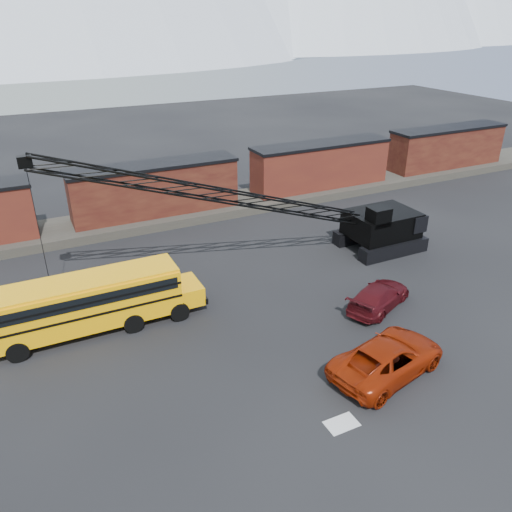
{
  "coord_description": "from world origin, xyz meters",
  "views": [
    {
      "loc": [
        -9.76,
        -16.65,
        15.71
      ],
      "look_at": [
        1.68,
        6.68,
        3.0
      ],
      "focal_mm": 35.0,
      "sensor_mm": 36.0,
      "label": 1
    }
  ],
  "objects_px": {
    "school_bus": "(91,301)",
    "maroon_suv": "(379,296)",
    "crawler_crane": "(248,200)",
    "red_pickup": "(388,358)"
  },
  "relations": [
    {
      "from": "school_bus",
      "to": "maroon_suv",
      "type": "relative_size",
      "value": 2.31
    },
    {
      "from": "crawler_crane",
      "to": "red_pickup",
      "type": "bearing_deg",
      "value": -82.55
    },
    {
      "from": "school_bus",
      "to": "red_pickup",
      "type": "bearing_deg",
      "value": -39.71
    },
    {
      "from": "school_bus",
      "to": "maroon_suv",
      "type": "bearing_deg",
      "value": -17.86
    },
    {
      "from": "red_pickup",
      "to": "maroon_suv",
      "type": "bearing_deg",
      "value": -47.75
    },
    {
      "from": "red_pickup",
      "to": "maroon_suv",
      "type": "xyz_separation_m",
      "value": [
        3.45,
        4.98,
        -0.14
      ]
    },
    {
      "from": "crawler_crane",
      "to": "school_bus",
      "type": "bearing_deg",
      "value": -167.74
    },
    {
      "from": "maroon_suv",
      "to": "red_pickup",
      "type": "bearing_deg",
      "value": 121.22
    },
    {
      "from": "maroon_suv",
      "to": "crawler_crane",
      "type": "height_order",
      "value": "crawler_crane"
    },
    {
      "from": "school_bus",
      "to": "red_pickup",
      "type": "height_order",
      "value": "school_bus"
    }
  ]
}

